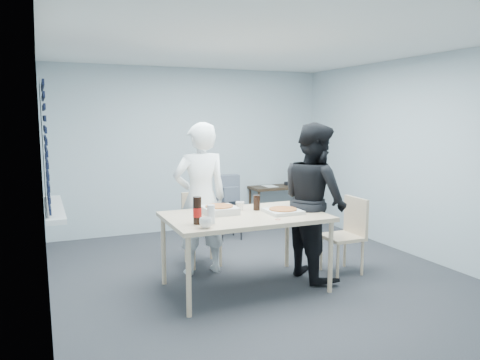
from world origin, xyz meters
name	(u,v)px	position (x,y,z in m)	size (l,w,h in m)	color
room	(47,155)	(-2.20, 0.40, 1.44)	(5.00, 5.00, 5.00)	#2F2E34
dining_table	(245,220)	(-0.31, -0.32, 0.75)	(1.66, 1.05, 0.81)	beige
chair_far	(201,223)	(-0.46, 0.72, 0.51)	(0.42, 0.42, 0.89)	beige
chair_right	(348,230)	(1.03, -0.31, 0.51)	(0.42, 0.42, 0.89)	beige
person_white	(200,199)	(-0.58, 0.35, 0.89)	(0.65, 0.42, 1.77)	white
person_black	(314,201)	(0.58, -0.27, 0.89)	(0.86, 0.47, 1.77)	black
side_table	(278,190)	(1.47, 2.28, 0.57)	(0.98, 0.44, 0.65)	#382918
stool	(228,211)	(0.29, 1.66, 0.42)	(0.38, 0.38, 0.53)	black
backpack	(228,190)	(0.29, 1.65, 0.75)	(0.32, 0.23, 0.44)	slate
pizza_box_a	(219,210)	(-0.54, -0.16, 0.85)	(0.35, 0.35, 0.09)	silver
pizza_box_b	(283,211)	(0.10, -0.40, 0.83)	(0.35, 0.35, 0.05)	silver
mug_a	(206,223)	(-0.88, -0.72, 0.86)	(0.12, 0.12, 0.10)	white
mug_b	(240,206)	(-0.26, -0.08, 0.85)	(0.10, 0.10, 0.09)	white
cola_glass	(257,203)	(-0.09, -0.15, 0.89)	(0.08, 0.08, 0.17)	black
soda_bottle	(197,211)	(-0.91, -0.54, 0.94)	(0.08, 0.08, 0.27)	black
plastic_cups	(211,214)	(-0.78, -0.57, 0.90)	(0.08, 0.08, 0.18)	silver
rubber_band	(278,219)	(-0.10, -0.67, 0.81)	(0.05, 0.05, 0.00)	red
papers	(270,186)	(1.32, 2.30, 0.66)	(0.20, 0.27, 0.00)	white
black_box	(289,183)	(1.69, 2.31, 0.68)	(0.13, 0.09, 0.05)	black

